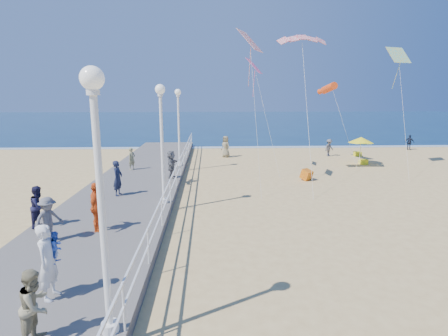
{
  "coord_description": "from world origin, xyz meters",
  "views": [
    {
      "loc": [
        -3.28,
        -15.52,
        5.17
      ],
      "look_at": [
        -2.5,
        2.0,
        1.6
      ],
      "focal_mm": 28.0,
      "sensor_mm": 36.0,
      "label": 1
    }
  ],
  "objects_px": {
    "spectator_0": "(118,178)",
    "lamp_post_far": "(179,119)",
    "beach_chair_right": "(357,154)",
    "woman_holding_toddler": "(49,262)",
    "beach_chair_left": "(363,162)",
    "lamp_post_near": "(99,178)",
    "spectator_5": "(171,164)",
    "spectator_3": "(96,207)",
    "beach_walker_c": "(226,147)",
    "spectator_7": "(39,206)",
    "toddler_held": "(56,247)",
    "spectator_1": "(35,306)",
    "beach_walker_a": "(329,148)",
    "beach_umbrella": "(361,140)",
    "spectator_6": "(132,159)",
    "beach_walker_b": "(409,142)",
    "spectator_2": "(48,219)",
    "lamp_post_mid": "(162,132)",
    "box_kite": "(306,176)"
  },
  "relations": [
    {
      "from": "spectator_3",
      "to": "beach_umbrella",
      "type": "height_order",
      "value": "spectator_3"
    },
    {
      "from": "spectator_0",
      "to": "beach_chair_right",
      "type": "distance_m",
      "value": 22.21
    },
    {
      "from": "spectator_6",
      "to": "woman_holding_toddler",
      "type": "bearing_deg",
      "value": -141.16
    },
    {
      "from": "spectator_7",
      "to": "beach_chair_right",
      "type": "distance_m",
      "value": 26.28
    },
    {
      "from": "beach_umbrella",
      "to": "beach_chair_right",
      "type": "height_order",
      "value": "beach_umbrella"
    },
    {
      "from": "spectator_1",
      "to": "beach_walker_a",
      "type": "relative_size",
      "value": 1.0
    },
    {
      "from": "beach_walker_a",
      "to": "beach_chair_left",
      "type": "height_order",
      "value": "beach_walker_a"
    },
    {
      "from": "lamp_post_mid",
      "to": "spectator_0",
      "type": "xyz_separation_m",
      "value": [
        -2.4,
        1.37,
        -2.39
      ]
    },
    {
      "from": "spectator_6",
      "to": "beach_umbrella",
      "type": "height_order",
      "value": "beach_umbrella"
    },
    {
      "from": "lamp_post_near",
      "to": "spectator_1",
      "type": "height_order",
      "value": "lamp_post_near"
    },
    {
      "from": "spectator_3",
      "to": "spectator_6",
      "type": "xyz_separation_m",
      "value": [
        -1.08,
        10.98,
        -0.16
      ]
    },
    {
      "from": "lamp_post_mid",
      "to": "spectator_6",
      "type": "xyz_separation_m",
      "value": [
        -3.06,
        7.63,
        -2.52
      ]
    },
    {
      "from": "spectator_1",
      "to": "beach_walker_a",
      "type": "distance_m",
      "value": 27.82
    },
    {
      "from": "beach_walker_b",
      "to": "beach_walker_c",
      "type": "height_order",
      "value": "beach_walker_c"
    },
    {
      "from": "woman_holding_toddler",
      "to": "spectator_7",
      "type": "height_order",
      "value": "woman_holding_toddler"
    },
    {
      "from": "lamp_post_near",
      "to": "box_kite",
      "type": "relative_size",
      "value": 8.87
    },
    {
      "from": "spectator_3",
      "to": "spectator_7",
      "type": "bearing_deg",
      "value": 73.4
    },
    {
      "from": "beach_walker_c",
      "to": "box_kite",
      "type": "relative_size",
      "value": 3.11
    },
    {
      "from": "spectator_0",
      "to": "spectator_3",
      "type": "distance_m",
      "value": 4.74
    },
    {
      "from": "woman_holding_toddler",
      "to": "beach_chair_left",
      "type": "distance_m",
      "value": 24.48
    },
    {
      "from": "beach_walker_a",
      "to": "beach_umbrella",
      "type": "relative_size",
      "value": 0.72
    },
    {
      "from": "spectator_0",
      "to": "toddler_held",
      "type": "bearing_deg",
      "value": -165.46
    },
    {
      "from": "spectator_0",
      "to": "beach_umbrella",
      "type": "xyz_separation_m",
      "value": [
        16.29,
        9.55,
        0.64
      ]
    },
    {
      "from": "lamp_post_mid",
      "to": "beach_walker_c",
      "type": "distance_m",
      "value": 15.3
    },
    {
      "from": "beach_umbrella",
      "to": "beach_chair_left",
      "type": "relative_size",
      "value": 3.89
    },
    {
      "from": "beach_walker_c",
      "to": "spectator_7",
      "type": "bearing_deg",
      "value": -63.79
    },
    {
      "from": "spectator_0",
      "to": "beach_walker_b",
      "type": "height_order",
      "value": "spectator_0"
    },
    {
      "from": "spectator_5",
      "to": "beach_walker_b",
      "type": "distance_m",
      "value": 25.84
    },
    {
      "from": "spectator_0",
      "to": "beach_walker_a",
      "type": "xyz_separation_m",
      "value": [
        15.17,
        13.39,
        -0.5
      ]
    },
    {
      "from": "spectator_1",
      "to": "spectator_5",
      "type": "distance_m",
      "value": 14.35
    },
    {
      "from": "lamp_post_near",
      "to": "beach_chair_left",
      "type": "distance_m",
      "value": 24.66
    },
    {
      "from": "spectator_1",
      "to": "beach_walker_a",
      "type": "xyz_separation_m",
      "value": [
        14.12,
        23.97,
        -0.4
      ]
    },
    {
      "from": "lamp_post_mid",
      "to": "box_kite",
      "type": "xyz_separation_m",
      "value": [
        8.23,
        5.72,
        -3.36
      ]
    },
    {
      "from": "lamp_post_near",
      "to": "box_kite",
      "type": "bearing_deg",
      "value": 60.77
    },
    {
      "from": "lamp_post_mid",
      "to": "beach_chair_right",
      "type": "bearing_deg",
      "value": 43.71
    },
    {
      "from": "lamp_post_far",
      "to": "beach_walker_c",
      "type": "relative_size",
      "value": 2.85
    },
    {
      "from": "lamp_post_near",
      "to": "spectator_5",
      "type": "distance_m",
      "value": 14.3
    },
    {
      "from": "spectator_0",
      "to": "lamp_post_far",
      "type": "bearing_deg",
      "value": -8.08
    },
    {
      "from": "beach_umbrella",
      "to": "spectator_5",
      "type": "bearing_deg",
      "value": -157.49
    },
    {
      "from": "spectator_1",
      "to": "beach_umbrella",
      "type": "distance_m",
      "value": 25.26
    },
    {
      "from": "beach_walker_b",
      "to": "spectator_2",
      "type": "bearing_deg",
      "value": 89.34
    },
    {
      "from": "beach_umbrella",
      "to": "toddler_held",
      "type": "bearing_deg",
      "value": -130.04
    },
    {
      "from": "lamp_post_near",
      "to": "lamp_post_far",
      "type": "height_order",
      "value": "same"
    },
    {
      "from": "spectator_3",
      "to": "beach_chair_left",
      "type": "distance_m",
      "value": 21.56
    },
    {
      "from": "toddler_held",
      "to": "beach_chair_left",
      "type": "height_order",
      "value": "toddler_held"
    },
    {
      "from": "spectator_5",
      "to": "beach_walker_c",
      "type": "relative_size",
      "value": 0.89
    },
    {
      "from": "spectator_7",
      "to": "beach_chair_left",
      "type": "relative_size",
      "value": 2.85
    },
    {
      "from": "spectator_6",
      "to": "beach_walker_b",
      "type": "bearing_deg",
      "value": -33.22
    },
    {
      "from": "lamp_post_mid",
      "to": "beach_chair_right",
      "type": "height_order",
      "value": "lamp_post_mid"
    },
    {
      "from": "toddler_held",
      "to": "spectator_0",
      "type": "bearing_deg",
      "value": 10.3
    }
  ]
}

